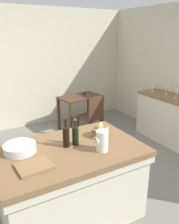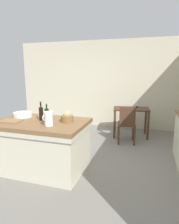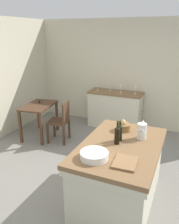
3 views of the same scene
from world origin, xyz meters
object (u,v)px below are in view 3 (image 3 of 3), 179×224
(pitcher, at_px, (142,131))
(wine_bottle_dark, at_px, (120,132))
(wine_glass_far_left, at_px, (135,88))
(island_table, at_px, (120,170))
(cutting_board, at_px, (125,162))
(wine_glass_left, at_px, (121,88))
(side_cabinet, at_px, (115,109))
(wooden_chair, at_px, (61,120))
(wine_bottle_amber, at_px, (117,135))
(wine_glass_right, at_px, (98,86))
(wash_bowl, at_px, (94,155))
(wine_glass_middle, at_px, (110,87))
(bread_basket, at_px, (123,127))
(writing_desk, at_px, (39,110))

(pitcher, xyz_separation_m, wine_bottle_dark, (-0.18, 0.26, 0.01))
(wine_glass_far_left, bearing_deg, island_table, -170.87)
(cutting_board, relative_size, wine_glass_left, 1.72)
(side_cabinet, relative_size, cutting_board, 4.17)
(wooden_chair, xyz_separation_m, wine_bottle_amber, (-1.28, -1.64, 0.51))
(wine_glass_left, distance_m, wine_glass_right, 0.59)
(side_cabinet, height_order, wine_glass_far_left, wine_glass_far_left)
(cutting_board, height_order, wine_bottle_amber, wine_bottle_amber)
(wash_bowl, relative_size, wine_bottle_amber, 1.03)
(side_cabinet, bearing_deg, pitcher, -154.15)
(island_table, distance_m, side_cabinet, 2.68)
(wine_bottle_amber, distance_m, wine_glass_middle, 2.77)
(wine_bottle_amber, relative_size, wine_glass_right, 2.01)
(cutting_board, bearing_deg, wine_glass_left, 17.40)
(wine_glass_far_left, xyz_separation_m, wine_glass_middle, (0.03, 0.63, -0.02))
(island_table, xyz_separation_m, wine_bottle_dark, (0.10, 0.05, 0.52))
(wooden_chair, relative_size, wine_glass_far_left, 4.84)
(wine_glass_middle, bearing_deg, island_table, -158.03)
(wash_bowl, bearing_deg, wine_glass_left, 10.62)
(side_cabinet, relative_size, bread_basket, 6.37)
(wine_glass_left, bearing_deg, wooden_chair, 142.55)
(side_cabinet, bearing_deg, wine_glass_right, 94.62)
(writing_desk, xyz_separation_m, wine_bottle_amber, (-1.32, -2.22, 0.37))
(wine_glass_left, bearing_deg, cutting_board, -162.60)
(pitcher, xyz_separation_m, wash_bowl, (-0.76, 0.40, -0.07))
(wine_glass_middle, bearing_deg, wine_glass_far_left, -92.70)
(wooden_chair, bearing_deg, pitcher, -117.51)
(pitcher, height_order, wine_glass_far_left, pitcher)
(wine_glass_left, relative_size, wine_glass_middle, 1.23)
(wooden_chair, xyz_separation_m, wine_glass_left, (1.23, -0.95, 0.54))
(writing_desk, bearing_deg, island_table, -119.94)
(island_table, bearing_deg, side_cabinet, 19.20)
(pitcher, bearing_deg, cutting_board, 177.27)
(wooden_chair, xyz_separation_m, wine_glass_far_left, (1.28, -1.28, 0.54))
(writing_desk, height_order, wash_bowl, wash_bowl)
(bread_basket, xyz_separation_m, wine_glass_right, (2.04, 1.24, 0.09))
(cutting_board, height_order, wine_glass_left, wine_glass_left)
(island_table, distance_m, wine_glass_right, 2.89)
(wooden_chair, distance_m, wine_glass_far_left, 1.89)
(wooden_chair, xyz_separation_m, cutting_board, (-1.70, -1.87, 0.39))
(island_table, height_order, wine_glass_far_left, wine_glass_far_left)
(bread_basket, xyz_separation_m, cutting_board, (-0.89, -0.27, -0.05))
(wash_bowl, relative_size, cutting_board, 1.05)
(wine_bottle_dark, bearing_deg, wine_glass_far_left, 8.27)
(wash_bowl, relative_size, wine_glass_far_left, 1.80)
(side_cabinet, bearing_deg, wine_glass_left, -101.93)
(writing_desk, relative_size, cutting_board, 3.06)
(side_cabinet, relative_size, wooden_chair, 1.47)
(side_cabinet, height_order, writing_desk, side_cabinet)
(wooden_chair, bearing_deg, cutting_board, -132.37)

